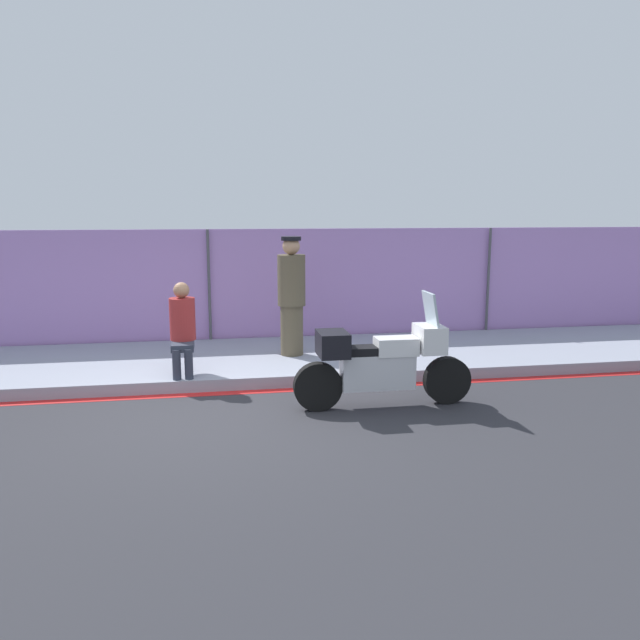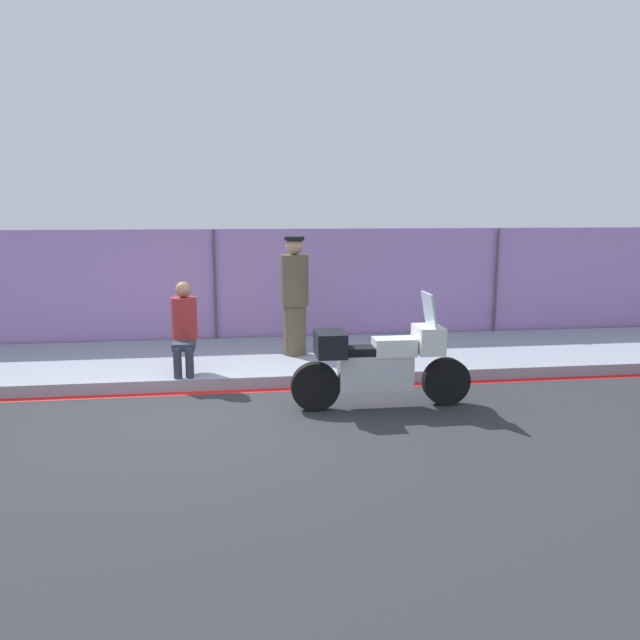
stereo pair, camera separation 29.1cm
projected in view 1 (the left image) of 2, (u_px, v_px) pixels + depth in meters
name	position (u px, v px, depth m)	size (l,w,h in m)	color
ground_plane	(212.00, 420.00, 7.39)	(120.00, 120.00, 0.00)	#2D2D33
sidewalk	(211.00, 362.00, 9.81)	(38.84, 2.75, 0.17)	#8E93A3
curb_paint_stripe	(211.00, 394.00, 8.41)	(38.84, 0.18, 0.01)	red
storefront_fence	(209.00, 289.00, 11.06)	(36.90, 0.17, 2.12)	#AD7FC6
motorcycle	(382.00, 362.00, 7.77)	(2.29, 0.51, 1.45)	black
officer_standing	(292.00, 295.00, 9.80)	(0.44, 0.44, 1.87)	brown
person_seated_on_curb	(182.00, 324.00, 8.72)	(0.36, 0.66, 1.29)	#2D3342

